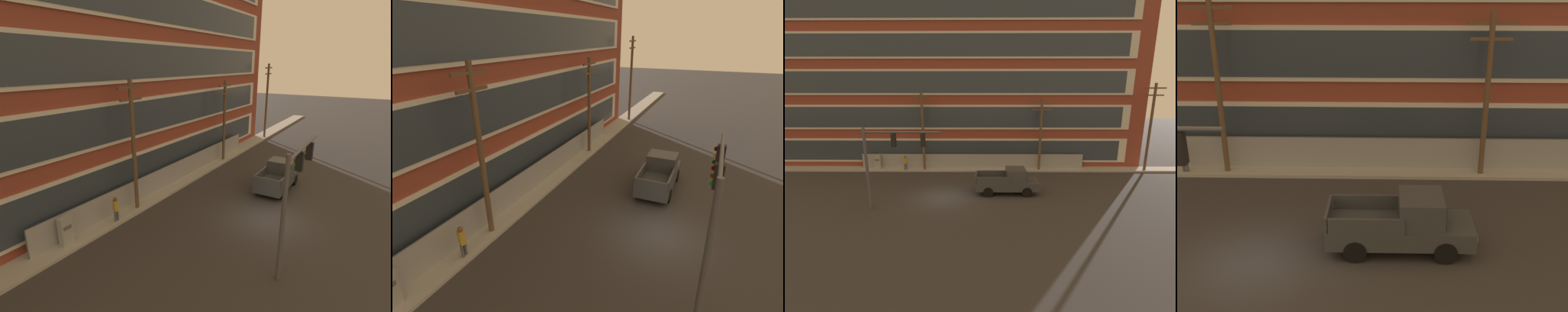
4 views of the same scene
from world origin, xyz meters
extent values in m
plane|color=#333030|center=(0.00, 0.00, 0.00)|extent=(160.00, 160.00, 0.00)
cube|color=#9E9B93|center=(0.00, 8.18, 0.08)|extent=(80.00, 1.79, 0.16)
cube|color=beige|center=(-0.90, 9.01, 2.02)|extent=(39.85, 0.10, 2.64)
cube|color=#2D3844|center=(-0.90, 8.95, 2.02)|extent=(38.11, 0.06, 2.20)
cube|color=beige|center=(-0.90, 9.01, 5.69)|extent=(39.85, 0.10, 2.64)
cube|color=#2D3844|center=(-0.90, 8.95, 5.69)|extent=(38.11, 0.06, 2.20)
cube|color=gray|center=(1.97, 8.41, 0.86)|extent=(24.24, 0.04, 1.72)
cylinder|color=#4C4C51|center=(1.97, 8.41, 1.72)|extent=(24.24, 0.05, 0.05)
cube|color=black|center=(-0.94, -2.12, 4.97)|extent=(0.28, 0.32, 0.90)
cylinder|color=#4B0807|center=(-0.94, -1.94, 5.25)|extent=(0.04, 0.18, 0.18)
cylinder|color=gold|center=(-0.94, -1.94, 4.97)|extent=(0.04, 0.18, 0.18)
cylinder|color=#0A4011|center=(-0.94, -1.94, 4.69)|extent=(0.04, 0.18, 0.18)
cube|color=#383A3D|center=(5.11, 1.11, 0.75)|extent=(5.17, 1.99, 0.70)
cube|color=#383A3D|center=(5.83, 1.11, 1.60)|extent=(1.55, 1.83, 1.00)
cube|color=#283342|center=(6.62, 1.11, 1.60)|extent=(0.06, 1.63, 0.75)
cube|color=#383A3D|center=(3.94, 2.04, 1.38)|extent=(2.58, 0.12, 0.56)
cube|color=#383A3D|center=(3.94, 0.18, 1.38)|extent=(2.58, 0.12, 0.56)
cube|color=#383A3D|center=(2.56, 1.11, 1.38)|extent=(0.10, 1.91, 0.56)
cylinder|color=black|center=(6.66, 2.02, 0.40)|extent=(0.80, 0.26, 0.80)
cylinder|color=black|center=(6.65, 0.20, 0.40)|extent=(0.80, 0.26, 0.80)
cylinder|color=black|center=(3.56, 2.02, 0.40)|extent=(0.80, 0.26, 0.80)
cylinder|color=black|center=(3.56, 0.20, 0.40)|extent=(0.80, 0.26, 0.80)
cube|color=white|center=(7.71, 1.80, 0.85)|extent=(0.06, 0.24, 0.16)
cube|color=white|center=(7.71, 0.41, 0.85)|extent=(0.06, 0.24, 0.16)
cylinder|color=brown|center=(-3.18, 7.82, 4.20)|extent=(0.26, 0.26, 8.39)
cube|color=brown|center=(-3.18, 7.82, 7.89)|extent=(2.05, 0.14, 0.14)
cube|color=brown|center=(-3.18, 7.82, 7.19)|extent=(1.75, 0.14, 0.14)
cylinder|color=brown|center=(9.21, 7.83, 3.89)|extent=(0.26, 0.26, 7.77)
cube|color=brown|center=(9.21, 7.83, 7.27)|extent=(2.22, 0.14, 0.14)
cube|color=brown|center=(9.21, 7.83, 6.57)|extent=(1.89, 0.14, 0.14)
cylinder|color=#4C4C51|center=(-5.28, 7.63, 0.42)|extent=(0.14, 0.14, 0.85)
cylinder|color=#4C4C51|center=(-5.10, 7.63, 0.42)|extent=(0.14, 0.14, 0.85)
cube|color=#B7932D|center=(-5.19, 7.63, 1.15)|extent=(0.38, 0.46, 0.60)
sphere|color=brown|center=(-5.19, 7.63, 1.57)|extent=(0.24, 0.24, 0.24)
camera|label=1|loc=(-16.58, -5.08, 9.24)|focal=28.00mm
camera|label=2|loc=(-13.03, -1.81, 9.36)|focal=28.00mm
camera|label=3|loc=(3.06, -19.53, 7.82)|focal=24.00mm
camera|label=4|loc=(4.52, -14.26, 9.46)|focal=45.00mm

